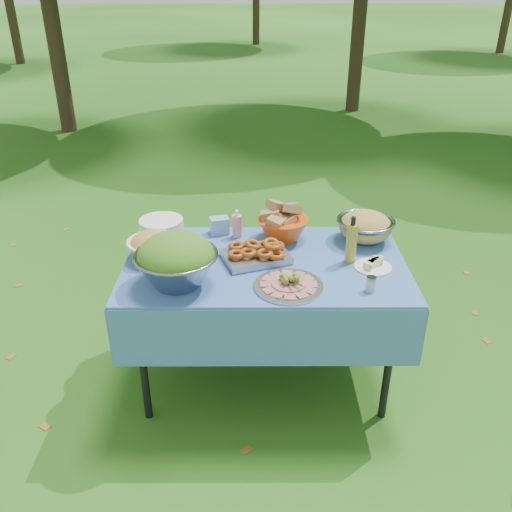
{
  "coord_description": "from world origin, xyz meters",
  "views": [
    {
      "loc": [
        -0.06,
        -2.47,
        2.11
      ],
      "look_at": [
        -0.05,
        0.0,
        0.8
      ],
      "focal_mm": 38.0,
      "sensor_mm": 36.0,
      "label": 1
    }
  ],
  "objects_px": {
    "salad_bowl": "(176,260)",
    "bread_bowl": "(283,223)",
    "oil_bottle": "(352,239)",
    "pasta_bowl_steel": "(365,226)",
    "charcuterie_platter": "(289,280)",
    "plate_stack": "(162,228)",
    "picnic_table": "(265,322)"
  },
  "relations": [
    {
      "from": "salad_bowl",
      "to": "bread_bowl",
      "type": "bearing_deg",
      "value": 43.26
    },
    {
      "from": "oil_bottle",
      "to": "pasta_bowl_steel",
      "type": "bearing_deg",
      "value": 64.54
    },
    {
      "from": "bread_bowl",
      "to": "charcuterie_platter",
      "type": "relative_size",
      "value": 0.85
    },
    {
      "from": "salad_bowl",
      "to": "oil_bottle",
      "type": "xyz_separation_m",
      "value": [
        0.87,
        0.23,
        -0.01
      ]
    },
    {
      "from": "salad_bowl",
      "to": "pasta_bowl_steel",
      "type": "relative_size",
      "value": 1.25
    },
    {
      "from": "bread_bowl",
      "to": "charcuterie_platter",
      "type": "height_order",
      "value": "bread_bowl"
    },
    {
      "from": "bread_bowl",
      "to": "pasta_bowl_steel",
      "type": "relative_size",
      "value": 0.9
    },
    {
      "from": "plate_stack",
      "to": "charcuterie_platter",
      "type": "xyz_separation_m",
      "value": [
        0.69,
        -0.55,
        -0.02
      ]
    },
    {
      "from": "plate_stack",
      "to": "bread_bowl",
      "type": "relative_size",
      "value": 0.86
    },
    {
      "from": "charcuterie_platter",
      "to": "pasta_bowl_steel",
      "type": "bearing_deg",
      "value": 48.5
    },
    {
      "from": "oil_bottle",
      "to": "charcuterie_platter",
      "type": "bearing_deg",
      "value": -142.03
    },
    {
      "from": "charcuterie_platter",
      "to": "oil_bottle",
      "type": "height_order",
      "value": "oil_bottle"
    },
    {
      "from": "picnic_table",
      "to": "oil_bottle",
      "type": "relative_size",
      "value": 5.81
    },
    {
      "from": "pasta_bowl_steel",
      "to": "oil_bottle",
      "type": "xyz_separation_m",
      "value": [
        -0.12,
        -0.25,
        0.04
      ]
    },
    {
      "from": "oil_bottle",
      "to": "plate_stack",
      "type": "bearing_deg",
      "value": 164.19
    },
    {
      "from": "picnic_table",
      "to": "bread_bowl",
      "type": "bearing_deg",
      "value": 69.72
    },
    {
      "from": "salad_bowl",
      "to": "bread_bowl",
      "type": "distance_m",
      "value": 0.73
    },
    {
      "from": "picnic_table",
      "to": "charcuterie_platter",
      "type": "relative_size",
      "value": 4.36
    },
    {
      "from": "salad_bowl",
      "to": "pasta_bowl_steel",
      "type": "xyz_separation_m",
      "value": [
        0.99,
        0.48,
        -0.05
      ]
    },
    {
      "from": "salad_bowl",
      "to": "pasta_bowl_steel",
      "type": "height_order",
      "value": "salad_bowl"
    },
    {
      "from": "bread_bowl",
      "to": "salad_bowl",
      "type": "bearing_deg",
      "value": -136.74
    },
    {
      "from": "picnic_table",
      "to": "charcuterie_platter",
      "type": "bearing_deg",
      "value": -67.1
    },
    {
      "from": "plate_stack",
      "to": "charcuterie_platter",
      "type": "height_order",
      "value": "plate_stack"
    },
    {
      "from": "salad_bowl",
      "to": "charcuterie_platter",
      "type": "bearing_deg",
      "value": -3.37
    },
    {
      "from": "charcuterie_platter",
      "to": "oil_bottle",
      "type": "distance_m",
      "value": 0.43
    },
    {
      "from": "pasta_bowl_steel",
      "to": "charcuterie_platter",
      "type": "bearing_deg",
      "value": -131.5
    },
    {
      "from": "pasta_bowl_steel",
      "to": "picnic_table",
      "type": "bearing_deg",
      "value": -155.04
    },
    {
      "from": "plate_stack",
      "to": "pasta_bowl_steel",
      "type": "distance_m",
      "value": 1.14
    },
    {
      "from": "plate_stack",
      "to": "bread_bowl",
      "type": "height_order",
      "value": "bread_bowl"
    },
    {
      "from": "bread_bowl",
      "to": "oil_bottle",
      "type": "distance_m",
      "value": 0.43
    },
    {
      "from": "pasta_bowl_steel",
      "to": "oil_bottle",
      "type": "height_order",
      "value": "oil_bottle"
    },
    {
      "from": "bread_bowl",
      "to": "pasta_bowl_steel",
      "type": "distance_m",
      "value": 0.46
    }
  ]
}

